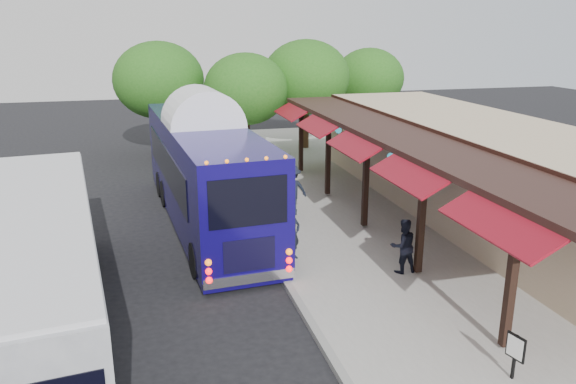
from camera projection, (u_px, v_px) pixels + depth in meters
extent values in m
plane|color=black|center=(289.00, 294.00, 15.11)|extent=(90.00, 90.00, 0.00)
cube|color=#9E9B93|center=(396.00, 226.00, 20.02)|extent=(10.00, 40.00, 0.15)
cube|color=gray|center=(260.00, 239.00, 18.81)|extent=(0.20, 40.00, 0.16)
cube|color=tan|center=(487.00, 173.00, 20.40)|extent=(5.00, 20.00, 3.60)
cube|color=black|center=(427.00, 136.00, 19.35)|extent=(0.06, 20.00, 0.60)
cube|color=#331E19|center=(398.00, 134.00, 19.06)|extent=(2.60, 20.00, 0.18)
cube|color=black|center=(512.00, 279.00, 11.82)|extent=(0.18, 0.18, 3.16)
cube|color=maroon|center=(501.00, 221.00, 11.33)|extent=(1.00, 3.20, 0.57)
cube|color=black|center=(421.00, 219.00, 15.53)|extent=(0.18, 0.18, 3.16)
cube|color=maroon|center=(410.00, 173.00, 15.04)|extent=(1.00, 3.20, 0.57)
cube|color=black|center=(366.00, 182.00, 19.23)|extent=(0.18, 0.18, 3.16)
cube|color=maroon|center=(355.00, 144.00, 18.75)|extent=(1.00, 3.20, 0.57)
cube|color=black|center=(328.00, 157.00, 22.94)|extent=(0.18, 0.18, 3.16)
cube|color=maroon|center=(319.00, 124.00, 22.46)|extent=(1.00, 3.20, 0.57)
cube|color=black|center=(301.00, 139.00, 26.65)|extent=(0.18, 0.18, 3.16)
cube|color=maroon|center=(292.00, 111.00, 26.16)|extent=(1.00, 3.20, 0.57)
sphere|color=teal|center=(480.00, 201.00, 13.47)|extent=(0.26, 0.26, 0.26)
sphere|color=teal|center=(391.00, 157.00, 18.11)|extent=(0.26, 0.26, 0.26)
sphere|color=teal|center=(338.00, 130.00, 22.74)|extent=(0.26, 0.26, 0.26)
cube|color=#100757|center=(204.00, 168.00, 20.08)|extent=(3.44, 12.27, 3.18)
cube|color=#100757|center=(206.00, 214.00, 20.57)|extent=(3.38, 12.15, 0.35)
ellipsoid|color=white|center=(203.00, 125.00, 19.63)|extent=(3.42, 12.03, 0.57)
cube|color=black|center=(232.00, 204.00, 14.30)|extent=(2.11, 0.18, 1.31)
cube|color=silver|center=(234.00, 280.00, 14.97)|extent=(2.53, 0.36, 0.28)
sphere|color=#FF0C0C|center=(192.00, 277.00, 14.54)|extent=(0.18, 0.18, 0.18)
sphere|color=#FF0C0C|center=(274.00, 268.00, 15.09)|extent=(0.18, 0.18, 0.18)
cylinder|color=black|center=(185.00, 260.00, 15.95)|extent=(0.38, 1.07, 1.05)
cylinder|color=black|center=(265.00, 252.00, 16.52)|extent=(0.38, 1.07, 1.05)
cylinder|color=black|center=(168.00, 183.00, 23.81)|extent=(0.38, 1.07, 1.05)
cylinder|color=black|center=(222.00, 180.00, 24.39)|extent=(0.38, 1.07, 1.05)
cube|color=gray|center=(37.00, 268.00, 12.67)|extent=(3.80, 11.77, 2.66)
cube|color=black|center=(94.00, 253.00, 12.92)|extent=(1.14, 9.76, 1.00)
cube|color=silver|center=(29.00, 210.00, 12.28)|extent=(3.73, 11.53, 0.10)
cylinder|color=black|center=(18.00, 262.00, 15.94)|extent=(0.39, 0.99, 0.96)
cylinder|color=black|center=(103.00, 254.00, 16.51)|extent=(0.39, 0.99, 0.96)
imported|color=black|center=(292.00, 234.00, 16.79)|extent=(0.69, 0.60, 1.58)
imported|color=black|center=(403.00, 246.00, 15.89)|extent=(0.79, 0.63, 1.60)
imported|color=black|center=(257.00, 187.00, 21.46)|extent=(1.06, 0.98, 1.75)
imported|color=black|center=(292.00, 190.00, 20.76)|extent=(1.34, 0.92, 1.90)
cube|color=black|center=(515.00, 357.00, 11.10)|extent=(0.06, 0.06, 0.97)
cube|color=black|center=(516.00, 347.00, 11.04)|extent=(0.14, 0.44, 0.53)
cube|color=white|center=(515.00, 347.00, 11.03)|extent=(0.10, 0.36, 0.44)
cylinder|color=#382314|center=(247.00, 136.00, 30.08)|extent=(0.36, 0.36, 2.56)
ellipsoid|color=#205816|center=(246.00, 89.00, 29.38)|extent=(4.41, 4.41, 3.75)
cylinder|color=#382314|center=(306.00, 126.00, 32.32)|extent=(0.36, 0.36, 2.84)
ellipsoid|color=#205816|center=(306.00, 77.00, 31.54)|extent=(4.90, 4.90, 4.16)
cylinder|color=#382314|center=(367.00, 117.00, 36.27)|extent=(0.36, 0.36, 2.56)
ellipsoid|color=#205816|center=(369.00, 78.00, 35.56)|extent=(4.42, 4.42, 3.76)
cylinder|color=#382314|center=(162.00, 131.00, 30.89)|extent=(0.36, 0.36, 2.81)
ellipsoid|color=#205816|center=(159.00, 80.00, 30.11)|extent=(4.85, 4.85, 4.13)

